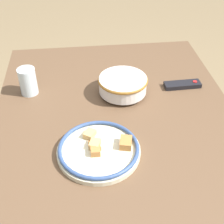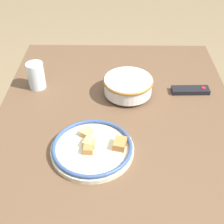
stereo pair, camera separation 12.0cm
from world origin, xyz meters
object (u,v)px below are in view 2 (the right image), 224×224
Objects in this scene: food_plate at (93,148)px; tv_remote at (190,90)px; noodle_bowl at (128,86)px; drinking_glass at (36,76)px.

tv_remote is at bearing 131.89° from food_plate.
drinking_glass is (-0.05, -0.40, 0.01)m from noodle_bowl.
tv_remote is at bearing 87.38° from drinking_glass.
food_plate is at bearing -21.01° from noodle_bowl.
food_plate is at bearing 34.47° from drinking_glass.
tv_remote is 1.38× the size of drinking_glass.
food_plate is at bearing -49.78° from tv_remote.
noodle_bowl is 0.37m from food_plate.
drinking_glass reaches higher than tv_remote.
food_plate is 0.48m from drinking_glass.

